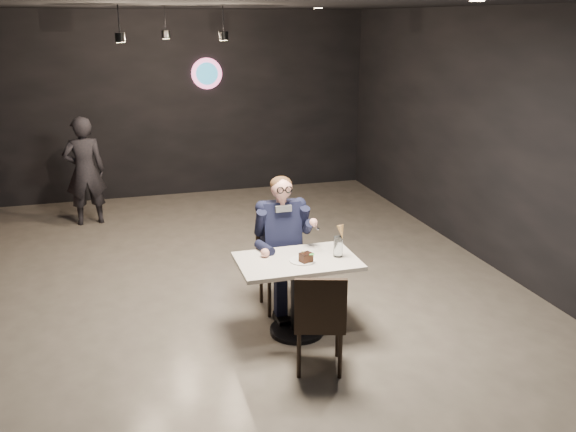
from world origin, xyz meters
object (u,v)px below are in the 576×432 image
object	(u,v)px
sundae_glass	(338,247)
passerby	(85,171)
chair_far	(281,266)
seated_man	(281,242)
chair_near	(319,318)
main_table	(297,296)

from	to	relation	value
sundae_glass	passerby	size ratio (longest dim) A/B	0.12
chair_far	sundae_glass	bearing A→B (deg)	-56.95
seated_man	chair_near	bearing A→B (deg)	-90.00
chair_near	passerby	xyz separation A→B (m)	(-1.95, 4.60, 0.32)
chair_near	passerby	world-z (taller)	passerby
chair_near	seated_man	distance (m)	1.21
seated_man	passerby	bearing A→B (deg)	119.67
main_table	chair_far	distance (m)	0.56
main_table	passerby	bearing A→B (deg)	116.14
chair_near	sundae_glass	bearing A→B (deg)	74.22
sundae_glass	passerby	xyz separation A→B (m)	(-2.33, 4.01, -0.06)
seated_man	sundae_glass	bearing A→B (deg)	-56.95
chair_near	sundae_glass	world-z (taller)	sundae_glass
main_table	passerby	distance (m)	4.44
chair_near	seated_man	bearing A→B (deg)	107.27
chair_far	seated_man	bearing A→B (deg)	0.00
seated_man	passerby	world-z (taller)	passerby
chair_near	passerby	size ratio (longest dim) A/B	0.59
seated_man	passerby	size ratio (longest dim) A/B	0.92
seated_man	main_table	bearing A→B (deg)	-90.00
main_table	seated_man	world-z (taller)	seated_man
main_table	chair_far	world-z (taller)	chair_far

